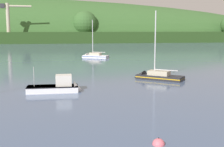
# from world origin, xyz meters

# --- Properties ---
(dockside_crane) EXTENTS (14.64, 4.11, 19.72)m
(dockside_crane) POSITION_xyz_m (-23.59, 159.96, 9.64)
(dockside_crane) COLOR #4C4C51
(dockside_crane) RESTS_ON ground
(sailboat_near_mooring) EXTENTS (7.23, 5.57, 10.44)m
(sailboat_near_mooring) POSITION_xyz_m (5.92, 77.90, 0.16)
(sailboat_near_mooring) COLOR white
(sailboat_near_mooring) RESTS_ON ground
(sailboat_far_left) EXTENTS (6.99, 6.57, 10.70)m
(sailboat_far_left) POSITION_xyz_m (9.80, 43.47, 0.14)
(sailboat_far_left) COLOR #232328
(sailboat_far_left) RESTS_ON ground
(fishing_boat_moored) EXTENTS (6.18, 2.47, 3.64)m
(fishing_boat_moored) POSITION_xyz_m (-3.75, 37.36, 0.44)
(fishing_boat_moored) COLOR white
(fishing_boat_moored) RESTS_ON ground
(mooring_buoy_foreground) EXTENTS (0.78, 0.78, 0.86)m
(mooring_buoy_foreground) POSITION_xyz_m (1.69, 20.09, 0.00)
(mooring_buoy_foreground) COLOR #E06675
(mooring_buoy_foreground) RESTS_ON ground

